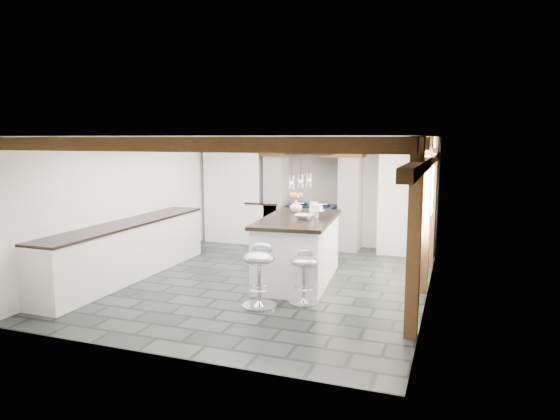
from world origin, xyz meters
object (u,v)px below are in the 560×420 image
(kitchen_island, at_px, (298,248))
(bar_stool_far, at_px, (259,268))
(range_cooker, at_px, (312,225))
(bar_stool_near, at_px, (304,270))

(kitchen_island, relative_size, bar_stool_far, 2.50)
(range_cooker, relative_size, bar_stool_far, 1.15)
(range_cooker, height_order, kitchen_island, kitchen_island)
(range_cooker, xyz_separation_m, kitchen_island, (0.50, -2.51, 0.06))
(bar_stool_near, xyz_separation_m, bar_stool_far, (-0.52, -0.33, 0.07))
(bar_stool_far, bearing_deg, range_cooker, 88.32)
(range_cooker, height_order, bar_stool_far, range_cooker)
(kitchen_island, xyz_separation_m, bar_stool_far, (-0.11, -1.38, 0.01))
(kitchen_island, bearing_deg, range_cooker, 95.95)
(kitchen_island, xyz_separation_m, bar_stool_near, (0.41, -1.05, -0.05))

